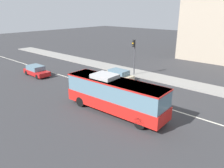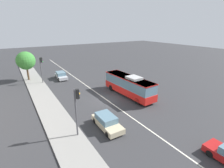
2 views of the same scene
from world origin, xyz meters
The scene contains 9 objects.
ground_plane centered at (0.00, 0.00, 0.00)m, with size 160.00×160.00×0.00m, color #333335.
sidewalk_kerb centered at (0.00, 8.09, 0.07)m, with size 80.00×3.29×0.14m, color gray.
lane_centre_line centered at (0.00, 0.00, 0.01)m, with size 76.00×0.16×0.01m, color silver.
transit_bus centered at (-0.41, -3.98, 1.81)m, with size 10.09×2.90×3.46m.
sedan_beige centered at (-6.44, 3.69, 0.72)m, with size 4.53×1.88×1.46m.
sedan_silver centered at (14.52, 2.81, 0.72)m, with size 4.57×1.99×1.46m.
traffic_light_near_corner centered at (-6.18, 6.88, 3.56)m, with size 0.34×0.62×5.20m.
traffic_light_mid_block centered at (13.52, 6.60, 3.56)m, with size 0.33×0.62×5.20m.
street_tree_kerbside_left centered at (17.03, 8.86, 4.15)m, with size 3.66×3.66×6.00m.
Camera 2 is at (-20.35, 11.72, 10.78)m, focal length 26.66 mm.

